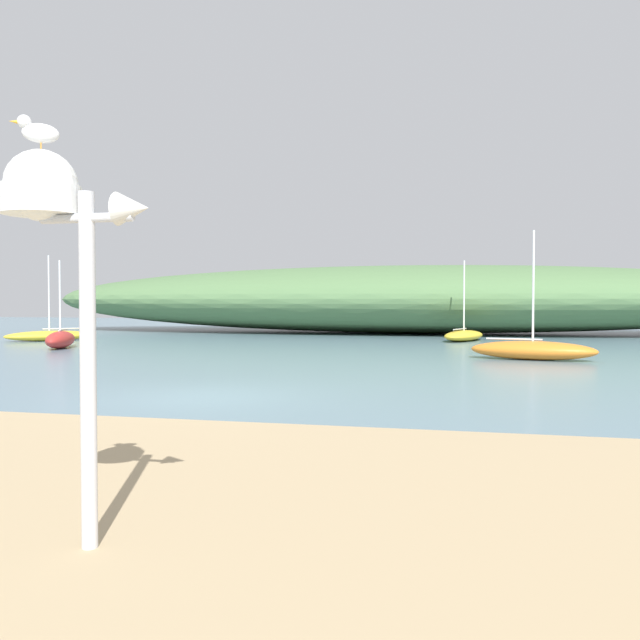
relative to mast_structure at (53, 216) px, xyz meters
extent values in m
plane|color=slate|center=(-2.51, 8.67, -2.70)|extent=(120.00, 120.00, 0.00)
ellipsoid|color=#517547|center=(-0.93, 38.60, -0.53)|extent=(49.75, 12.60, 4.35)
cylinder|color=silver|center=(0.28, 0.00, -1.17)|extent=(0.12, 0.12, 2.67)
cylinder|color=silver|center=(0.28, 0.00, -0.03)|extent=(0.76, 0.07, 0.07)
cylinder|color=white|center=(-0.10, 0.00, 0.12)|extent=(0.58, 0.58, 0.22)
sphere|color=white|center=(-0.10, 0.00, 0.23)|extent=(0.54, 0.54, 0.54)
cone|color=silver|center=(0.66, 0.00, 0.03)|extent=(0.25, 0.25, 0.25)
cylinder|color=orange|center=(-0.08, -0.02, 0.52)|extent=(0.01, 0.01, 0.05)
cylinder|color=orange|center=(-0.11, 0.02, 0.52)|extent=(0.01, 0.01, 0.05)
ellipsoid|color=white|center=(-0.10, 0.00, 0.62)|extent=(0.28, 0.26, 0.15)
ellipsoid|color=#9EA0A8|center=(-0.10, 0.00, 0.65)|extent=(0.26, 0.23, 0.05)
sphere|color=white|center=(-0.18, -0.07, 0.69)|extent=(0.10, 0.10, 0.10)
cone|color=gold|center=(-0.24, -0.12, 0.69)|extent=(0.07, 0.06, 0.03)
ellipsoid|color=gold|center=(2.73, 30.35, -2.43)|extent=(2.71, 4.25, 0.54)
cylinder|color=silver|center=(2.73, 30.35, -0.44)|extent=(0.08, 0.08, 3.75)
cylinder|color=silver|center=(2.54, 29.79, -2.07)|extent=(0.64, 1.71, 0.06)
ellipsoid|color=#B72D28|center=(-14.32, 21.03, -2.33)|extent=(1.95, 3.21, 0.74)
cylinder|color=silver|center=(-14.32, 21.03, -0.53)|extent=(0.08, 0.08, 3.30)
cylinder|color=silver|center=(-14.48, 21.46, -1.93)|extent=(0.53, 1.32, 0.06)
ellipsoid|color=orange|center=(5.19, 19.71, -2.37)|extent=(4.45, 2.12, 0.66)
cylinder|color=silver|center=(5.19, 19.71, -0.21)|extent=(0.08, 0.08, 4.06)
cylinder|color=silver|center=(4.57, 19.84, -1.99)|extent=(1.90, 0.46, 0.06)
ellipsoid|color=gold|center=(-18.11, 25.63, -2.44)|extent=(3.91, 4.04, 0.53)
cylinder|color=silver|center=(-18.11, 25.63, -0.32)|extent=(0.08, 0.08, 4.03)
cylinder|color=silver|center=(-17.66, 26.10, -2.08)|extent=(1.39, 1.46, 0.06)
camera|label=1|loc=(3.07, -4.42, -0.64)|focal=37.13mm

